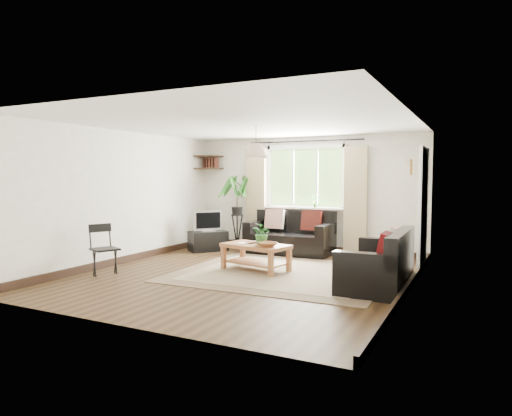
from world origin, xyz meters
The scene contains 24 objects.
floor centered at (0.00, 0.00, 0.00)m, with size 5.50×5.50×0.00m, color black.
ceiling centered at (0.00, 0.00, 2.40)m, with size 5.50×5.50×0.00m, color white.
wall_back centered at (0.00, 2.75, 1.20)m, with size 5.00×0.02×2.40m, color beige.
wall_front centered at (0.00, -2.75, 1.20)m, with size 5.00×0.02×2.40m, color beige.
wall_left centered at (-2.50, 0.00, 1.20)m, with size 0.02×5.50×2.40m, color beige.
wall_right centered at (2.50, 0.00, 1.20)m, with size 0.02×5.50×2.40m, color beige.
rug centered at (0.48, 0.37, 0.01)m, with size 3.29×2.82×0.02m, color #BBAD91.
window centered at (0.00, 2.71, 1.55)m, with size 2.50×0.16×2.16m, color white, non-canonical shape.
door centered at (2.47, 1.70, 1.00)m, with size 0.06×0.96×2.06m, color silver.
corner_shelf centered at (-2.25, 2.50, 1.89)m, with size 0.50×0.50×0.34m, color black, non-canonical shape.
pendant_lamp centered at (0.00, 0.40, 2.05)m, with size 0.36×0.36×0.54m, color beige, non-canonical shape.
wall_sconce centered at (2.43, 0.30, 1.74)m, with size 0.12×0.12×0.28m, color beige, non-canonical shape.
sofa_back centered at (-0.16, 2.26, 0.41)m, with size 1.73×0.87×0.82m, color black, non-canonical shape.
sofa_right centered at (2.03, 0.18, 0.39)m, with size 0.82×1.65×0.77m, color black, non-canonical shape.
coffee_table centered at (0.00, 0.39, 0.22)m, with size 1.10×0.60×0.45m, color brown, non-canonical shape.
table_plant centered at (0.11, 0.42, 0.63)m, with size 0.33×0.28×0.36m, color #2D6F2C.
bowl centered at (0.29, 0.22, 0.48)m, with size 0.30×0.30×0.07m, color brown.
book_a centered at (-0.29, 0.35, 0.46)m, with size 0.15×0.21×0.02m, color white.
book_b centered at (-0.19, 0.55, 0.46)m, with size 0.18×0.24×0.02m, color #553322.
tv_stand centered at (-1.81, 1.77, 0.21)m, with size 0.77×0.44×0.42m, color black.
tv centered at (-1.81, 1.77, 0.64)m, with size 0.59×0.20×0.46m, color #A5A5AA, non-canonical shape.
palm_stand centered at (-1.45, 2.38, 0.80)m, with size 0.62×0.62×1.60m, color black, non-canonical shape.
folding_chair centered at (-2.00, -0.98, 0.40)m, with size 0.42×0.42×0.81m, color black, non-canonical shape.
sill_plant centered at (0.25, 2.63, 1.06)m, with size 0.14×0.10×0.27m, color #2D6023.
Camera 1 is at (3.35, -6.33, 1.58)m, focal length 32.00 mm.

